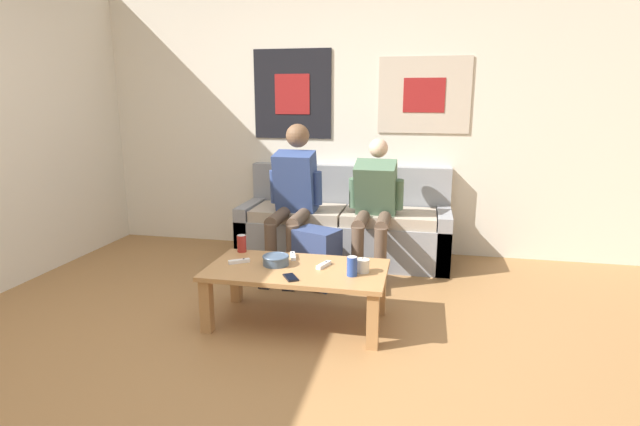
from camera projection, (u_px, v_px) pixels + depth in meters
The scene contains 15 objects.
ground_plane at pixel (236, 370), 2.75m from camera, with size 18.00×18.00×0.00m, color #9E7042.
wall_back at pixel (325, 118), 4.79m from camera, with size 10.00×0.07×2.55m.
couch at pixel (345, 228), 4.63m from camera, with size 1.90×0.69×0.84m.
coffee_table at pixel (297, 277), 3.28m from camera, with size 1.17×0.62×0.38m.
person_seated_adult at pixel (293, 193), 4.28m from camera, with size 0.47×0.85×1.25m.
person_seated_teen at pixel (374, 203), 4.17m from camera, with size 0.47×0.85×1.13m.
backpack at pixel (316, 259), 3.95m from camera, with size 0.39×0.35×0.46m.
ceramic_bowl at pixel (276, 259), 3.32m from camera, with size 0.18×0.18×0.07m.
pillar_candle at pixel (363, 266), 3.17m from camera, with size 0.09×0.09×0.10m.
drink_can_blue at pixel (352, 266), 3.11m from camera, with size 0.07×0.07×0.12m.
drink_can_red at pixel (242, 243), 3.59m from camera, with size 0.07×0.07×0.12m.
game_controller_near_left at pixel (239, 261), 3.36m from camera, with size 0.14×0.11×0.03m.
game_controller_near_right at pixel (293, 256), 3.47m from camera, with size 0.08×0.15×0.03m.
game_controller_far_center at pixel (324, 265), 3.29m from camera, with size 0.08×0.15×0.03m.
cell_phone at pixel (291, 277), 3.07m from camera, with size 0.13×0.15×0.01m.
Camera 1 is at (0.97, -2.34, 1.47)m, focal length 28.00 mm.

